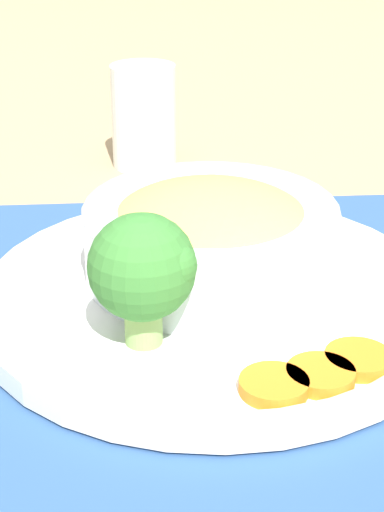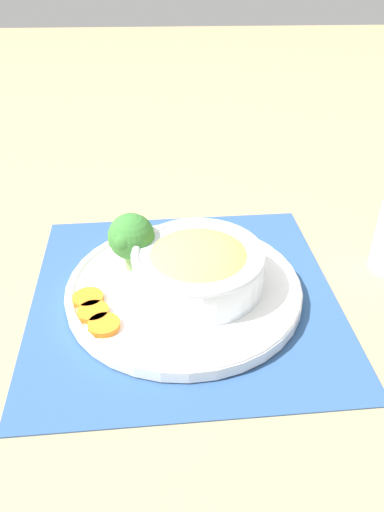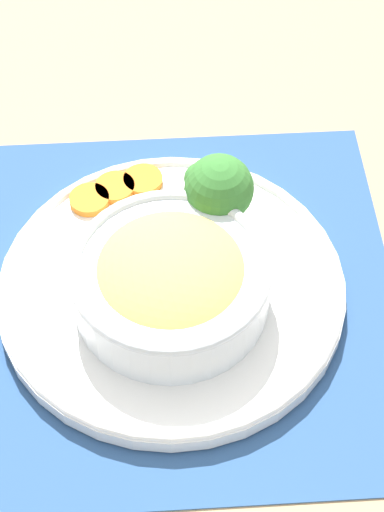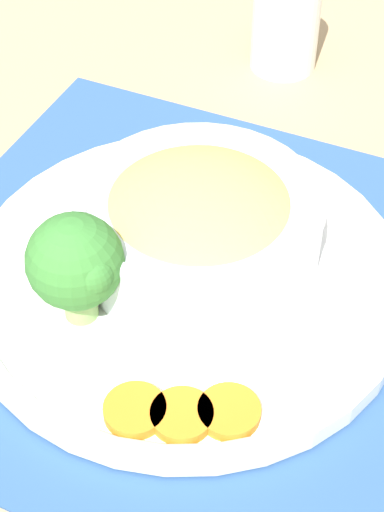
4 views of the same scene
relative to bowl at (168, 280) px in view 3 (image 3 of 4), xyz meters
The scene contains 8 objects.
ground_plane 0.06m from the bowl, 84.04° to the left, with size 4.00×4.00×0.00m, color tan.
placemat 0.05m from the bowl, 84.04° to the left, with size 0.44×0.43×0.00m.
plate 0.04m from the bowl, 84.04° to the left, with size 0.32×0.32×0.02m.
bowl is the anchor object (origin of this frame).
broccoli_floret 0.10m from the bowl, 62.83° to the left, with size 0.06×0.06×0.08m.
carrot_slice_near 0.15m from the bowl, 100.46° to the left, with size 0.04×0.04×0.01m.
carrot_slice_middle 0.15m from the bowl, 111.90° to the left, with size 0.04×0.04×0.01m.
carrot_slice_far 0.15m from the bowl, 123.49° to the left, with size 0.04×0.04×0.01m.
Camera 3 is at (0.01, -0.46, 0.65)m, focal length 60.00 mm.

